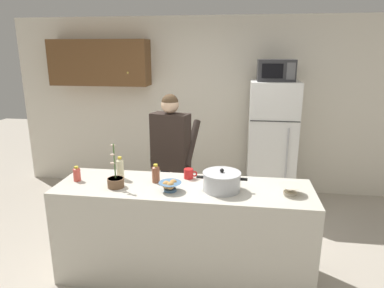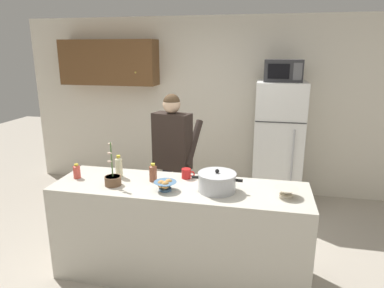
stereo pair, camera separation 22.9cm
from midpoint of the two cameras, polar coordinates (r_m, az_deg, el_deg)
name	(u,v)px [view 1 (the left image)]	position (r m, az deg, el deg)	size (l,w,h in m)	color
ground_plane	(184,273)	(3.60, -3.30, -20.74)	(14.00, 14.00, 0.00)	#B2A899
back_wall_unit	(193,100)	(5.23, -1.16, 7.42)	(6.00, 0.48, 2.60)	silver
kitchen_island	(184,231)	(3.35, -3.42, -14.36)	(2.34, 0.68, 0.92)	beige
refrigerator	(271,143)	(4.87, 11.77, 0.08)	(0.64, 0.68, 1.73)	white
microwave	(276,70)	(4.69, 12.46, 11.92)	(0.48, 0.37, 0.28)	#2D2D30
person_near_pot	(171,149)	(3.87, -5.20, -0.86)	(0.58, 0.51, 1.66)	black
cooking_pot	(222,181)	(3.03, 2.81, -6.24)	(0.45, 0.34, 0.20)	silver
coffee_mug	(189,174)	(3.31, -2.51, -4.98)	(0.13, 0.09, 0.10)	red
bread_bowl	(170,186)	(3.03, -5.86, -6.94)	(0.20, 0.20, 0.10)	#4C7299
empty_bowl	(290,189)	(3.05, 14.01, -7.30)	(0.20, 0.20, 0.08)	beige
bottle_near_edge	(156,173)	(3.23, -8.09, -4.89)	(0.07, 0.07, 0.18)	brown
bottle_mid_counter	(77,174)	(3.45, -20.47, -4.68)	(0.07, 0.07, 0.14)	#D84C3F
bottle_far_corner	(120,168)	(3.38, -13.80, -3.94)	(0.07, 0.07, 0.22)	beige
potted_orchid	(116,181)	(3.20, -14.64, -6.00)	(0.15, 0.15, 0.41)	brown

